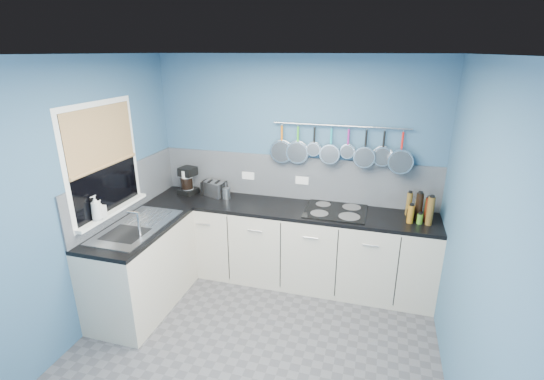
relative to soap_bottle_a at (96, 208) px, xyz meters
The scene contains 45 objects.
floor 1.93m from the soap_bottle_a, ahead, with size 3.20×3.00×0.02m, color #47474C.
ceiling 2.03m from the soap_bottle_a, ahead, with size 3.20×3.00×0.02m, color white.
wall_back 2.11m from the soap_bottle_a, 43.48° to the left, with size 3.20×0.02×2.50m, color #345877.
wall_front 2.19m from the soap_bottle_a, 45.72° to the right, with size 3.20×0.02×2.50m, color #345877.
wall_left 0.13m from the soap_bottle_a, 143.62° to the right, with size 0.02×3.00×2.50m, color #345877.
wall_right 3.14m from the soap_bottle_a, ahead, with size 0.02×3.00×2.50m, color #345877.
backsplash_back 2.09m from the soap_bottle_a, 43.05° to the left, with size 3.20×0.02×0.50m, color gray.
backsplash_left 0.54m from the soap_bottle_a, 96.12° to the left, with size 0.02×1.80×0.50m, color gray.
cabinet_run_back 2.05m from the soap_bottle_a, 36.72° to the left, with size 3.20×0.60×0.86m, color beige.
worktop_back 1.93m from the soap_bottle_a, 36.72° to the left, with size 3.20×0.60×0.04m, color black.
cabinet_run_left 0.81m from the soap_bottle_a, 46.35° to the left, with size 0.60×1.20×0.86m, color beige.
worktop_left 0.44m from the soap_bottle_a, 46.35° to the left, with size 0.60×1.20×0.04m, color black.
window_frame 0.45m from the soap_bottle_a, 100.57° to the left, with size 0.01×1.00×1.10m, color white.
window_glass 0.45m from the soap_bottle_a, 99.42° to the left, with size 0.01×0.90×1.00m, color black.
bamboo_blind 0.65m from the soap_bottle_a, 97.56° to the left, with size 0.01×0.90×0.55m, color tan.
window_sill 0.28m from the soap_bottle_a, 94.74° to the left, with size 0.10×0.98×0.03m, color white.
sink_unit 0.43m from the soap_bottle_a, 46.35° to the left, with size 0.50×0.95×0.01m, color silver.
mixer_tap 0.42m from the soap_bottle_a, ahead, with size 0.12×0.08×0.26m, color silver, non-canonical shape.
socket_left 1.72m from the soap_bottle_a, 55.31° to the left, with size 0.15×0.01×0.09m, color white.
socket_right 2.16m from the soap_bottle_a, 40.98° to the left, with size 0.15×0.01×0.09m, color white.
pot_rail 2.54m from the soap_bottle_a, 34.42° to the left, with size 0.02×0.02×1.45m, color silver.
soap_bottle_a is the anchor object (origin of this frame).
soap_bottle_b 0.06m from the soap_bottle_a, 90.00° to the left, with size 0.08×0.08×0.17m, color white.
paper_towel 1.26m from the soap_bottle_a, 77.21° to the left, with size 0.13×0.13×0.30m, color white.
coffee_maker 1.26m from the soap_bottle_a, 77.22° to the left, with size 0.18×0.20×0.32m, color black, non-canonical shape.
toaster 1.41m from the soap_bottle_a, 64.40° to the left, with size 0.26×0.15×0.17m, color silver.
canister 1.45m from the soap_bottle_a, 57.05° to the left, with size 0.09×0.09×0.13m, color silver.
hob 2.38m from the soap_bottle_a, 29.61° to the left, with size 0.65×0.57×0.01m, color black.
pan_0 2.00m from the soap_bottle_a, 44.71° to the left, with size 0.26×0.05×0.45m, color silver, non-canonical shape.
pan_1 2.13m from the soap_bottle_a, 41.22° to the left, with size 0.25×0.06×0.44m, color silver, non-canonical shape.
pan_2 2.28m from the soap_bottle_a, 38.16° to the left, with size 0.15×0.06×0.34m, color silver, non-canonical shape.
pan_3 2.42m from the soap_bottle_a, 35.46° to the left, with size 0.22×0.09×0.41m, color silver, non-canonical shape.
pan_4 2.57m from the soap_bottle_a, 33.07° to the left, with size 0.15×0.06×0.34m, color silver, non-canonical shape.
pan_5 2.71m from the soap_bottle_a, 30.96° to the left, with size 0.23×0.10×0.42m, color silver, non-canonical shape.
pan_6 2.87m from the soap_bottle_a, 29.08° to the left, with size 0.21×0.07×0.40m, color silver, non-canonical shape.
pan_7 3.03m from the soap_bottle_a, 27.39° to the left, with size 0.26×0.13×0.45m, color silver, non-canonical shape.
condiment_0 3.24m from the soap_bottle_a, 23.11° to the left, with size 0.07×0.07×0.19m, color #265919.
condiment_1 3.15m from the soap_bottle_a, 23.57° to the left, with size 0.06×0.06×0.19m, color olive.
condiment_2 3.08m from the soap_bottle_a, 24.56° to the left, with size 0.06×0.06×0.25m, color brown.
condiment_3 3.18m from the soap_bottle_a, 21.21° to the left, with size 0.06×0.06×0.25m, color #4C190C.
condiment_4 3.10m from the soap_bottle_a, 21.74° to the left, with size 0.07×0.07×0.29m, color black.
condiment_5 3.04m from the soap_bottle_a, 22.19° to the left, with size 0.07×0.07×0.11m, color black.
condiment_6 3.17m from the soap_bottle_a, 19.91° to the left, with size 0.07×0.07×0.29m, color brown.
condiment_7 3.10m from the soap_bottle_a, 20.43° to the left, with size 0.06×0.06×0.10m, color #3F721E.
condiment_8 3.01m from the soap_bottle_a, 20.96° to the left, with size 0.06×0.06×0.18m, color #8C5914.
Camera 1 is at (0.92, -2.65, 2.52)m, focal length 25.60 mm.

